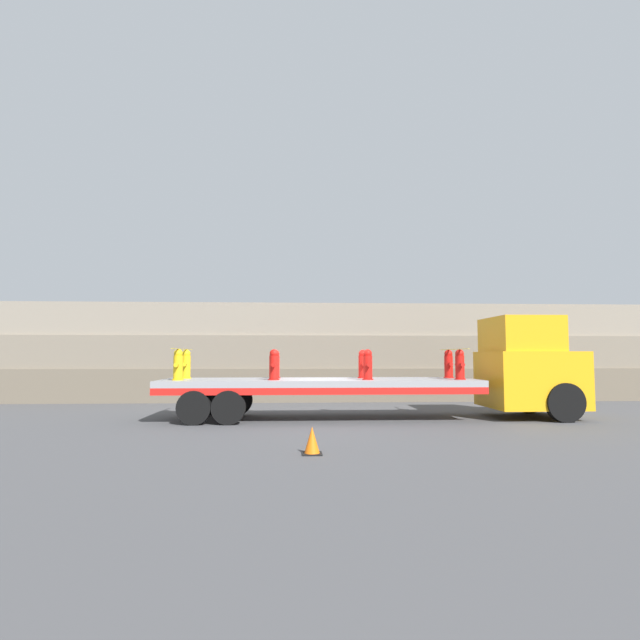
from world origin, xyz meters
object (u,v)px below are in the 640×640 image
object	(u,v)px
fire_hydrant_yellow_far_0	(186,364)
fire_hydrant_red_far_1	(275,364)
traffic_cone	(312,441)
flatbed_trailer	(301,386)
fire_hydrant_red_near_3	(460,365)
fire_hydrant_red_near_2	(368,365)
truck_cab	(531,368)
fire_hydrant_red_near_1	(274,365)
fire_hydrant_red_far_2	(363,364)
fire_hydrant_yellow_near_0	(178,365)
fire_hydrant_red_far_3	(449,364)

from	to	relation	value
fire_hydrant_yellow_far_0	fire_hydrant_red_far_1	world-z (taller)	same
fire_hydrant_red_far_1	traffic_cone	world-z (taller)	fire_hydrant_red_far_1
flatbed_trailer	fire_hydrant_red_near_3	distance (m)	4.85
fire_hydrant_yellow_far_0	fire_hydrant_red_near_2	size ratio (longest dim) A/B	1.00
truck_cab	traffic_cone	xyz separation A→B (m)	(-7.09, -5.46, -1.28)
truck_cab	fire_hydrant_yellow_far_0	size ratio (longest dim) A/B	3.45
fire_hydrant_yellow_far_0	fire_hydrant_red_near_1	distance (m)	3.00
fire_hydrant_yellow_far_0	traffic_cone	xyz separation A→B (m)	(3.75, -6.01, -1.40)
fire_hydrant_red_far_1	traffic_cone	bearing A→B (deg)	-80.96
traffic_cone	flatbed_trailer	bearing A→B (deg)	91.41
fire_hydrant_red_near_2	traffic_cone	distance (m)	5.43
fire_hydrant_red_far_1	fire_hydrant_red_near_3	size ratio (longest dim) A/B	1.00
fire_hydrant_red_near_2	fire_hydrant_red_far_2	world-z (taller)	same
fire_hydrant_yellow_far_0	fire_hydrant_red_near_3	xyz separation A→B (m)	(8.39, -1.10, 0.00)
fire_hydrant_yellow_near_0	fire_hydrant_red_near_2	xyz separation A→B (m)	(5.59, 0.00, 0.00)
fire_hydrant_yellow_near_0	fire_hydrant_red_near_1	bearing A→B (deg)	0.00
fire_hydrant_yellow_far_0	fire_hydrant_red_far_1	bearing A→B (deg)	0.00
fire_hydrant_yellow_near_0	fire_hydrant_red_near_2	size ratio (longest dim) A/B	1.00
fire_hydrant_yellow_near_0	fire_hydrant_red_far_1	world-z (taller)	same
flatbed_trailer	traffic_cone	size ratio (longest dim) A/B	17.90
fire_hydrant_red_near_2	traffic_cone	size ratio (longest dim) A/B	1.70
flatbed_trailer	fire_hydrant_yellow_far_0	world-z (taller)	fire_hydrant_yellow_far_0
truck_cab	fire_hydrant_yellow_near_0	world-z (taller)	truck_cab
traffic_cone	fire_hydrant_red_far_1	bearing A→B (deg)	99.04
fire_hydrant_red_far_1	fire_hydrant_red_near_2	distance (m)	3.00
truck_cab	flatbed_trailer	xyz separation A→B (m)	(-7.22, 0.00, -0.55)
fire_hydrant_yellow_near_0	fire_hydrant_red_near_2	distance (m)	5.59
fire_hydrant_red_near_1	fire_hydrant_red_far_1	distance (m)	1.10
fire_hydrant_yellow_near_0	fire_hydrant_red_far_2	world-z (taller)	same
traffic_cone	fire_hydrant_red_far_3	bearing A→B (deg)	52.32
truck_cab	fire_hydrant_yellow_far_0	distance (m)	10.86
fire_hydrant_red_near_2	fire_hydrant_red_far_3	size ratio (longest dim) A/B	1.00
fire_hydrant_red_near_3	fire_hydrant_red_far_2	bearing A→B (deg)	158.60
truck_cab	fire_hydrant_yellow_near_0	bearing A→B (deg)	-177.11
flatbed_trailer	fire_hydrant_yellow_far_0	xyz separation A→B (m)	(-3.62, 0.55, 0.67)
fire_hydrant_red_near_1	fire_hydrant_red_near_3	xyz separation A→B (m)	(5.59, 0.00, 0.00)
fire_hydrant_yellow_far_0	fire_hydrant_red_far_3	world-z (taller)	same
fire_hydrant_yellow_near_0	truck_cab	bearing A→B (deg)	2.89
flatbed_trailer	fire_hydrant_red_far_1	size ratio (longest dim) A/B	10.55
fire_hydrant_red_far_3	traffic_cone	bearing A→B (deg)	-127.68
fire_hydrant_red_near_2	fire_hydrant_red_far_2	xyz separation A→B (m)	(0.00, 1.10, 0.00)
fire_hydrant_red_near_1	truck_cab	bearing A→B (deg)	3.90
truck_cab	fire_hydrant_red_near_2	bearing A→B (deg)	-174.04
fire_hydrant_yellow_near_0	fire_hydrant_red_far_2	bearing A→B (deg)	11.09
fire_hydrant_red_far_1	fire_hydrant_red_far_2	size ratio (longest dim) A/B	1.00
fire_hydrant_red_far_1	traffic_cone	size ratio (longest dim) A/B	1.70
fire_hydrant_red_near_2	traffic_cone	bearing A→B (deg)	-110.56
fire_hydrant_yellow_near_0	fire_hydrant_red_near_3	size ratio (longest dim) A/B	1.00
truck_cab	traffic_cone	size ratio (longest dim) A/B	5.85
fire_hydrant_red_near_1	fire_hydrant_red_far_1	size ratio (longest dim) A/B	1.00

